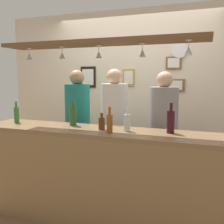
# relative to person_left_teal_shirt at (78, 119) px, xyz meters

# --- Properties ---
(ground_plane) EXTENTS (8.00, 8.00, 0.00)m
(ground_plane) POSITION_rel_person_left_teal_shirt_xyz_m (0.57, -0.29, -1.01)
(ground_plane) COLOR brown
(back_wall) EXTENTS (4.40, 0.06, 2.60)m
(back_wall) POSITION_rel_person_left_teal_shirt_xyz_m (0.57, 0.81, 0.29)
(back_wall) COLOR beige
(back_wall) RESTS_ON ground_plane
(bar_counter) EXTENTS (2.70, 0.55, 1.03)m
(bar_counter) POSITION_rel_person_left_teal_shirt_xyz_m (0.57, -0.80, -0.32)
(bar_counter) COLOR brown
(bar_counter) RESTS_ON ground_plane
(overhead_glass_rack) EXTENTS (2.20, 0.36, 0.04)m
(overhead_glass_rack) POSITION_rel_person_left_teal_shirt_xyz_m (0.57, -0.59, 0.92)
(overhead_glass_rack) COLOR brown
(hanging_wineglass_far_left) EXTENTS (0.07, 0.07, 0.13)m
(hanging_wineglass_far_left) POSITION_rel_person_left_teal_shirt_xyz_m (-0.30, -0.59, 0.81)
(hanging_wineglass_far_left) COLOR silver
(hanging_wineglass_far_left) RESTS_ON overhead_glass_rack
(hanging_wineglass_left) EXTENTS (0.07, 0.07, 0.13)m
(hanging_wineglass_left) POSITION_rel_person_left_teal_shirt_xyz_m (0.14, -0.59, 0.81)
(hanging_wineglass_left) COLOR silver
(hanging_wineglass_left) RESTS_ON overhead_glass_rack
(hanging_wineglass_center_left) EXTENTS (0.07, 0.07, 0.13)m
(hanging_wineglass_center_left) POSITION_rel_person_left_teal_shirt_xyz_m (0.55, -0.55, 0.81)
(hanging_wineglass_center_left) COLOR silver
(hanging_wineglass_center_left) RESTS_ON overhead_glass_rack
(hanging_wineglass_center) EXTENTS (0.07, 0.07, 0.13)m
(hanging_wineglass_center) POSITION_rel_person_left_teal_shirt_xyz_m (1.02, -0.56, 0.81)
(hanging_wineglass_center) COLOR silver
(hanging_wineglass_center) RESTS_ON overhead_glass_rack
(hanging_wineglass_center_right) EXTENTS (0.07, 0.07, 0.13)m
(hanging_wineglass_center_right) POSITION_rel_person_left_teal_shirt_xyz_m (1.47, -0.66, 0.81)
(hanging_wineglass_center_right) COLOR silver
(hanging_wineglass_center_right) RESTS_ON overhead_glass_rack
(person_left_teal_shirt) EXTENTS (0.34, 0.34, 1.67)m
(person_left_teal_shirt) POSITION_rel_person_left_teal_shirt_xyz_m (0.00, 0.00, 0.00)
(person_left_teal_shirt) COLOR #2D334C
(person_left_teal_shirt) RESTS_ON ground_plane
(person_middle_white_patterned_shirt) EXTENTS (0.34, 0.34, 1.68)m
(person_middle_white_patterned_shirt) POSITION_rel_person_left_teal_shirt_xyz_m (0.53, 0.00, 0.01)
(person_middle_white_patterned_shirt) COLOR #2D334C
(person_middle_white_patterned_shirt) RESTS_ON ground_plane
(person_right_grey_shirt) EXTENTS (0.34, 0.34, 1.64)m
(person_right_grey_shirt) POSITION_rel_person_left_teal_shirt_xyz_m (1.16, 0.00, -0.02)
(person_right_grey_shirt) COLOR #2D334C
(person_right_grey_shirt) RESTS_ON ground_plane
(bottle_beer_green_import) EXTENTS (0.06, 0.06, 0.26)m
(bottle_beer_green_import) POSITION_rel_person_left_teal_shirt_xyz_m (-0.51, -0.60, 0.12)
(bottle_beer_green_import) COLOR #336B2D
(bottle_beer_green_import) RESTS_ON bar_counter
(bottle_champagne_green) EXTENTS (0.08, 0.08, 0.30)m
(bottle_champagne_green) POSITION_rel_person_left_teal_shirt_xyz_m (0.21, -0.51, 0.14)
(bottle_champagne_green) COLOR #2D5623
(bottle_champagne_green) RESTS_ON bar_counter
(bottle_wine_dark_red) EXTENTS (0.08, 0.08, 0.30)m
(bottle_wine_dark_red) POSITION_rel_person_left_teal_shirt_xyz_m (1.32, -0.55, 0.14)
(bottle_wine_dark_red) COLOR #380F19
(bottle_wine_dark_red) RESTS_ON bar_counter
(bottle_soda_clear) EXTENTS (0.06, 0.06, 0.23)m
(bottle_soda_clear) POSITION_rel_person_left_teal_shirt_xyz_m (0.89, -0.61, 0.11)
(bottle_soda_clear) COLOR silver
(bottle_soda_clear) RESTS_ON bar_counter
(bottle_beer_amber_tall) EXTENTS (0.06, 0.06, 0.26)m
(bottle_beer_amber_tall) POSITION_rel_person_left_teal_shirt_xyz_m (0.75, -0.76, 0.12)
(bottle_beer_amber_tall) COLOR brown
(bottle_beer_amber_tall) RESTS_ON bar_counter
(bottle_beer_brown_stubby) EXTENTS (0.07, 0.07, 0.18)m
(bottle_beer_brown_stubby) POSITION_rel_person_left_teal_shirt_xyz_m (0.62, -0.64, 0.09)
(bottle_beer_brown_stubby) COLOR #512D14
(bottle_beer_brown_stubby) RESTS_ON bar_counter
(picture_frame_crest) EXTENTS (0.18, 0.02, 0.26)m
(picture_frame_crest) POSITION_rel_person_left_teal_shirt_xyz_m (0.49, 0.77, 0.56)
(picture_frame_crest) COLOR #B29338
(picture_frame_crest) RESTS_ON back_wall
(picture_frame_caricature) EXTENTS (0.26, 0.02, 0.34)m
(picture_frame_caricature) POSITION_rel_person_left_teal_shirt_xyz_m (-0.20, 0.77, 0.57)
(picture_frame_caricature) COLOR black
(picture_frame_caricature) RESTS_ON back_wall
(picture_frame_upper_small) EXTENTS (0.22, 0.02, 0.18)m
(picture_frame_upper_small) POSITION_rel_person_left_teal_shirt_xyz_m (1.17, 0.77, 0.77)
(picture_frame_upper_small) COLOR brown
(picture_frame_upper_small) RESTS_ON back_wall
(picture_frame_lower_pair) EXTENTS (0.30, 0.02, 0.18)m
(picture_frame_lower_pair) POSITION_rel_person_left_teal_shirt_xyz_m (1.19, 0.77, 0.45)
(picture_frame_lower_pair) COLOR brown
(picture_frame_lower_pair) RESTS_ON back_wall
(wall_clock) EXTENTS (0.22, 0.03, 0.22)m
(wall_clock) POSITION_rel_person_left_teal_shirt_xyz_m (1.24, 0.76, 0.95)
(wall_clock) COLOR white
(wall_clock) RESTS_ON back_wall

